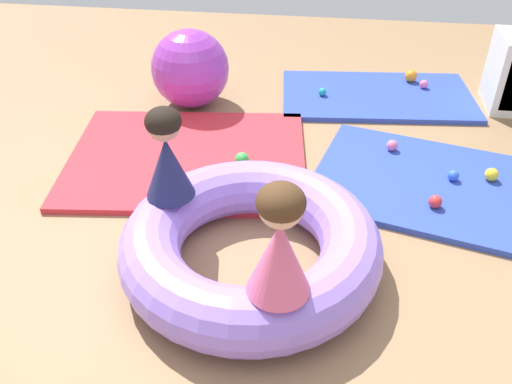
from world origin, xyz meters
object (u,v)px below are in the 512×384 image
(play_ball_blue, at_px, (453,176))
(play_ball_orange, at_px, (411,76))
(play_ball_yellow, at_px, (492,175))
(play_ball_red, at_px, (435,202))
(inflatable_cushion, at_px, (251,245))
(exercise_ball_large, at_px, (190,69))
(child_in_pink, at_px, (280,242))
(play_ball_pink, at_px, (392,145))
(play_ball_green, at_px, (242,159))
(play_ball_pink_second, at_px, (424,84))
(play_ball_teal, at_px, (322,92))
(child_in_navy, at_px, (167,154))

(play_ball_blue, bearing_deg, play_ball_orange, 94.94)
(play_ball_blue, xyz_separation_m, play_ball_yellow, (0.23, 0.03, 0.01))
(play_ball_blue, distance_m, play_ball_red, 0.33)
(inflatable_cushion, bearing_deg, exercise_ball_large, 112.07)
(inflatable_cushion, relative_size, child_in_pink, 2.50)
(play_ball_pink, distance_m, play_ball_yellow, 0.64)
(child_in_pink, height_order, play_ball_blue, child_in_pink)
(play_ball_green, relative_size, play_ball_pink_second, 1.33)
(play_ball_blue, bearing_deg, exercise_ball_large, 154.66)
(inflatable_cushion, distance_m, play_ball_teal, 2.00)
(play_ball_teal, bearing_deg, play_ball_pink_second, 17.18)
(play_ball_blue, bearing_deg, child_in_navy, -155.04)
(inflatable_cushion, bearing_deg, play_ball_pink_second, 63.74)
(play_ball_blue, bearing_deg, play_ball_yellow, 8.09)
(inflatable_cushion, distance_m, play_ball_orange, 2.55)
(play_ball_blue, bearing_deg, play_ball_green, -179.60)
(child_in_navy, relative_size, play_ball_green, 5.40)
(inflatable_cushion, xyz_separation_m, play_ball_red, (0.98, 0.60, -0.07))
(play_ball_teal, bearing_deg, child_in_pink, -92.62)
(child_in_pink, bearing_deg, play_ball_blue, 44.87)
(play_ball_red, bearing_deg, play_ball_green, 166.17)
(play_ball_teal, bearing_deg, play_ball_red, -63.26)
(child_in_pink, distance_m, play_ball_pink, 1.80)
(play_ball_red, bearing_deg, exercise_ball_large, 145.44)
(play_ball_orange, relative_size, play_ball_yellow, 1.21)
(child_in_pink, xyz_separation_m, play_ball_blue, (0.95, 1.32, -0.48))
(play_ball_orange, bearing_deg, play_ball_teal, -152.74)
(play_ball_yellow, bearing_deg, play_ball_pink, 154.49)
(play_ball_pink, height_order, exercise_ball_large, exercise_ball_large)
(play_ball_green, height_order, play_ball_pink_second, play_ball_green)
(play_ball_green, height_order, exercise_ball_large, exercise_ball_large)
(child_in_pink, xyz_separation_m, play_ball_teal, (0.11, 2.40, -0.49))
(play_ball_blue, relative_size, play_ball_green, 0.75)
(play_ball_red, bearing_deg, child_in_pink, -128.14)
(child_in_pink, bearing_deg, play_ball_pink, 60.38)
(play_ball_blue, bearing_deg, play_ball_red, -116.27)
(child_in_pink, relative_size, play_ball_green, 5.77)
(play_ball_pink, xyz_separation_m, play_ball_red, (0.20, -0.61, 0.00))
(play_ball_yellow, bearing_deg, child_in_pink, -131.12)
(play_ball_yellow, bearing_deg, play_ball_red, -138.91)
(child_in_navy, height_order, play_ball_orange, child_in_navy)
(play_ball_green, bearing_deg, play_ball_pink, 18.34)
(play_ball_pink, distance_m, play_ball_orange, 1.16)
(play_ball_orange, relative_size, play_ball_green, 1.09)
(inflatable_cushion, xyz_separation_m, play_ball_yellow, (1.36, 0.93, -0.07))
(child_in_navy, relative_size, play_ball_pink_second, 7.18)
(play_ball_pink_second, distance_m, exercise_ball_large, 1.88)
(child_in_pink, height_order, play_ball_orange, child_in_pink)
(play_ball_pink_second, bearing_deg, child_in_navy, -126.64)
(child_in_pink, height_order, play_ball_yellow, child_in_pink)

